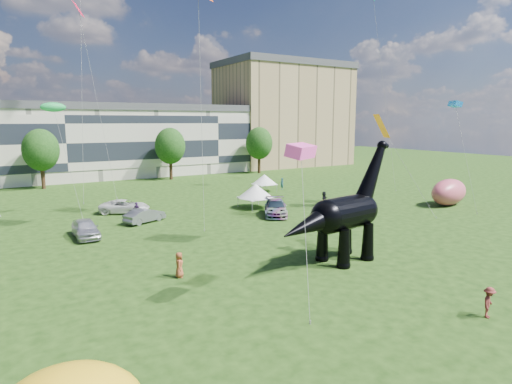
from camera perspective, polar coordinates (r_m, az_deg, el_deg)
ground at (r=26.91m, az=12.95°, el=-12.62°), size 220.00×220.00×0.00m
terrace_row at (r=80.39m, az=-24.46°, el=5.73°), size 78.00×11.00×12.00m
apartment_block at (r=100.82m, az=3.67°, el=9.96°), size 28.00×18.00×22.00m
tree_mid_left at (r=71.03m, az=-26.79°, el=5.42°), size 5.20×5.20×9.44m
tree_mid_right at (r=75.30m, az=-11.39°, el=6.41°), size 5.20×5.20×9.44m
tree_far_right at (r=83.17m, az=0.42°, el=6.86°), size 5.20×5.20×9.44m
dinosaur_sculpture at (r=30.97m, az=11.37°, el=-3.14°), size 10.92×3.50×8.88m
car_silver at (r=39.98m, az=-21.78°, el=-4.55°), size 1.91×4.75×1.62m
car_grey at (r=44.06m, az=-14.62°, el=-3.05°), size 4.59×3.13×1.43m
car_white at (r=49.16m, az=-17.11°, el=-1.85°), size 5.86×4.56×1.48m
car_dark at (r=45.90m, az=2.65°, el=-2.10°), size 5.04×6.15×1.68m
gazebo_near at (r=49.66m, az=-0.07°, el=0.13°), size 4.28×4.28×2.82m
gazebo_far at (r=61.59m, az=1.11°, el=1.69°), size 3.58×3.58×2.45m
inflatable_pink at (r=56.38m, az=24.32°, el=-0.01°), size 6.81×4.34×3.16m
visitors at (r=38.38m, az=-3.39°, el=-4.38°), size 47.69×40.75×1.79m
kites at (r=39.39m, az=-7.21°, el=10.29°), size 66.11×50.85×28.56m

